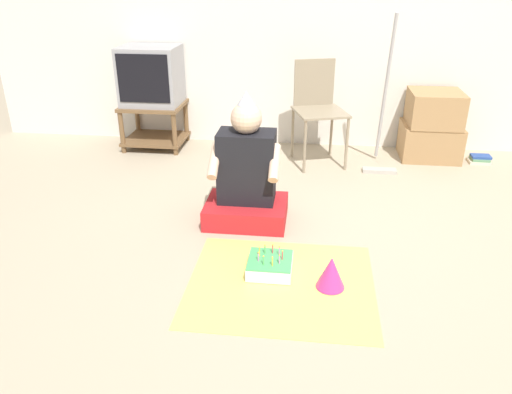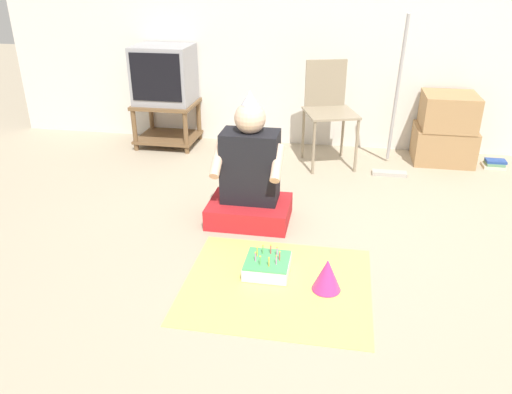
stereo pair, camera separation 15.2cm
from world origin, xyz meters
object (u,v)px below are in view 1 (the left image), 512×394
object	(u,v)px
tv	(151,76)
birthday_cake	(270,265)
cardboard_box_stack	(432,126)
book_pile	(479,159)
dust_mop	(383,126)
folding_chair	(318,104)
person_seated	(246,178)
party_hat_blue	(331,272)

from	to	relation	value
tv	birthday_cake	world-z (taller)	tv
cardboard_box_stack	book_pile	distance (m)	0.51
dust_mop	birthday_cake	distance (m)	1.91
folding_chair	person_seated	bearing A→B (deg)	-110.18
folding_chair	person_seated	size ratio (longest dim) A/B	0.98
cardboard_box_stack	birthday_cake	xyz separation A→B (m)	(-1.25, -2.05, -0.25)
cardboard_box_stack	dust_mop	size ratio (longest dim) A/B	0.47
party_hat_blue	book_pile	bearing A→B (deg)	57.07
dust_mop	party_hat_blue	bearing A→B (deg)	-103.51
book_pile	party_hat_blue	size ratio (longest dim) A/B	1.01
cardboard_box_stack	birthday_cake	size ratio (longest dim) A/B	2.40
tv	cardboard_box_stack	size ratio (longest dim) A/B	0.87
book_pile	tv	bearing A→B (deg)	178.14
tv	dust_mop	world-z (taller)	dust_mop
cardboard_box_stack	party_hat_blue	bearing A→B (deg)	-112.93
folding_chair	book_pile	xyz separation A→B (m)	(1.45, 0.10, -0.48)
tv	birthday_cake	bearing A→B (deg)	-57.85
tv	cardboard_box_stack	xyz separation A→B (m)	(2.54, -0.01, -0.38)
dust_mop	person_seated	world-z (taller)	dust_mop
cardboard_box_stack	folding_chair	bearing A→B (deg)	-169.55
folding_chair	birthday_cake	bearing A→B (deg)	-97.03
tv	party_hat_blue	bearing A→B (deg)	-53.03
tv	person_seated	world-z (taller)	tv
cardboard_box_stack	person_seated	distance (m)	2.04
person_seated	party_hat_blue	bearing A→B (deg)	-53.19
dust_mop	person_seated	bearing A→B (deg)	-132.74
tv	book_pile	world-z (taller)	tv
tv	folding_chair	world-z (taller)	tv
folding_chair	book_pile	size ratio (longest dim) A/B	4.73
birthday_cake	folding_chair	bearing A→B (deg)	82.97
person_seated	birthday_cake	distance (m)	0.72
birthday_cake	party_hat_blue	world-z (taller)	party_hat_blue
tv	cardboard_box_stack	world-z (taller)	tv
book_pile	birthday_cake	xyz separation A→B (m)	(-1.68, -1.96, 0.02)
person_seated	folding_chair	bearing A→B (deg)	69.82
folding_chair	dust_mop	bearing A→B (deg)	-14.68
dust_mop	book_pile	bearing A→B (deg)	15.34
tv	dust_mop	bearing A→B (deg)	-9.44
book_pile	person_seated	distance (m)	2.33
tv	cardboard_box_stack	bearing A→B (deg)	-0.28
book_pile	party_hat_blue	xyz separation A→B (m)	(-1.34, -2.07, 0.07)
party_hat_blue	tv	bearing A→B (deg)	126.97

